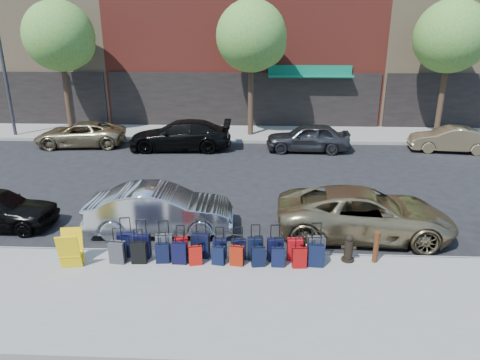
{
  "coord_description": "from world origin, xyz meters",
  "views": [
    {
      "loc": [
        0.98,
        -14.66,
        5.74
      ],
      "look_at": [
        0.39,
        -1.5,
        1.17
      ],
      "focal_mm": 32.0,
      "sensor_mm": 36.0,
      "label": 1
    }
  ],
  "objects_px": {
    "tree_right": "(453,38)",
    "car_near_2": "(364,213)",
    "streetlight": "(5,53)",
    "car_far_3": "(450,139)",
    "fire_hydrant": "(349,249)",
    "car_far_1": "(180,135)",
    "car_far_2": "(308,137)",
    "tree_center": "(254,38)",
    "suitcase_front_5": "(220,248)",
    "tree_left": "(62,38)",
    "car_far_0": "(80,134)",
    "bollard": "(376,247)",
    "display_rack": "(71,249)",
    "car_near_1": "(161,210)"
  },
  "relations": [
    {
      "from": "suitcase_front_5",
      "to": "car_far_1",
      "type": "relative_size",
      "value": 0.16
    },
    {
      "from": "tree_left",
      "to": "car_near_2",
      "type": "xyz_separation_m",
      "value": [
        13.97,
        -12.49,
        -4.71
      ]
    },
    {
      "from": "tree_center",
      "to": "car_near_2",
      "type": "height_order",
      "value": "tree_center"
    },
    {
      "from": "car_far_0",
      "to": "car_far_1",
      "type": "distance_m",
      "value": 5.42
    },
    {
      "from": "tree_center",
      "to": "suitcase_front_5",
      "type": "height_order",
      "value": "tree_center"
    },
    {
      "from": "car_far_3",
      "to": "car_near_1",
      "type": "bearing_deg",
      "value": -44.6
    },
    {
      "from": "fire_hydrant",
      "to": "suitcase_front_5",
      "type": "bearing_deg",
      "value": -173.48
    },
    {
      "from": "suitcase_front_5",
      "to": "bollard",
      "type": "bearing_deg",
      "value": -1.03
    },
    {
      "from": "fire_hydrant",
      "to": "streetlight",
      "type": "bearing_deg",
      "value": 146.77
    },
    {
      "from": "streetlight",
      "to": "car_near_2",
      "type": "distance_m",
      "value": 20.99
    },
    {
      "from": "bollard",
      "to": "car_far_1",
      "type": "relative_size",
      "value": 0.16
    },
    {
      "from": "tree_left",
      "to": "car_far_2",
      "type": "height_order",
      "value": "tree_left"
    },
    {
      "from": "streetlight",
      "to": "car_far_3",
      "type": "xyz_separation_m",
      "value": [
        23.38,
        -2.06,
        -4.03
      ]
    },
    {
      "from": "streetlight",
      "to": "bollard",
      "type": "bearing_deg",
      "value": -39.02
    },
    {
      "from": "car_far_0",
      "to": "car_far_3",
      "type": "bearing_deg",
      "value": 83.63
    },
    {
      "from": "suitcase_front_5",
      "to": "car_far_2",
      "type": "height_order",
      "value": "car_far_2"
    },
    {
      "from": "fire_hydrant",
      "to": "car_far_3",
      "type": "bearing_deg",
      "value": 64.69
    },
    {
      "from": "suitcase_front_5",
      "to": "bollard",
      "type": "xyz_separation_m",
      "value": [
        4.0,
        -0.06,
        0.16
      ]
    },
    {
      "from": "display_rack",
      "to": "car_far_0",
      "type": "bearing_deg",
      "value": 102.19
    },
    {
      "from": "tree_center",
      "to": "car_far_3",
      "type": "height_order",
      "value": "tree_center"
    },
    {
      "from": "car_far_0",
      "to": "tree_right",
      "type": "bearing_deg",
      "value": 91.69
    },
    {
      "from": "tree_center",
      "to": "car_far_3",
      "type": "xyz_separation_m",
      "value": [
        9.94,
        -2.76,
        -4.78
      ]
    },
    {
      "from": "tree_left",
      "to": "streetlight",
      "type": "relative_size",
      "value": 0.91
    },
    {
      "from": "tree_right",
      "to": "tree_left",
      "type": "bearing_deg",
      "value": 180.0
    },
    {
      "from": "tree_left",
      "to": "car_far_1",
      "type": "bearing_deg",
      "value": -23.42
    },
    {
      "from": "tree_left",
      "to": "suitcase_front_5",
      "type": "relative_size",
      "value": 8.52
    },
    {
      "from": "tree_left",
      "to": "tree_center",
      "type": "distance_m",
      "value": 10.5
    },
    {
      "from": "car_near_2",
      "to": "car_far_3",
      "type": "xyz_separation_m",
      "value": [
        6.47,
        9.73,
        -0.07
      ]
    },
    {
      "from": "tree_right",
      "to": "car_near_2",
      "type": "relative_size",
      "value": 1.43
    },
    {
      "from": "car_far_2",
      "to": "car_near_2",
      "type": "bearing_deg",
      "value": 5.49
    },
    {
      "from": "car_near_1",
      "to": "car_far_3",
      "type": "height_order",
      "value": "car_near_1"
    },
    {
      "from": "bollard",
      "to": "car_far_0",
      "type": "xyz_separation_m",
      "value": [
        -12.43,
        11.81,
        0.06
      ]
    },
    {
      "from": "display_rack",
      "to": "suitcase_front_5",
      "type": "bearing_deg",
      "value": 0.41
    },
    {
      "from": "fire_hydrant",
      "to": "car_far_1",
      "type": "xyz_separation_m",
      "value": [
        -6.35,
        11.32,
        0.26
      ]
    },
    {
      "from": "tree_left",
      "to": "tree_right",
      "type": "xyz_separation_m",
      "value": [
        21.0,
        0.0,
        0.0
      ]
    },
    {
      "from": "tree_left",
      "to": "fire_hydrant",
      "type": "distance_m",
      "value": 20.05
    },
    {
      "from": "streetlight",
      "to": "car_near_2",
      "type": "relative_size",
      "value": 1.57
    },
    {
      "from": "tree_center",
      "to": "suitcase_front_5",
      "type": "bearing_deg",
      "value": -92.54
    },
    {
      "from": "suitcase_front_5",
      "to": "car_far_1",
      "type": "height_order",
      "value": "car_far_1"
    },
    {
      "from": "tree_center",
      "to": "car_far_0",
      "type": "distance_m",
      "value": 10.55
    },
    {
      "from": "car_near_2",
      "to": "car_far_0",
      "type": "bearing_deg",
      "value": 54.36
    },
    {
      "from": "tree_left",
      "to": "car_far_0",
      "type": "relative_size",
      "value": 1.58
    },
    {
      "from": "display_rack",
      "to": "car_far_1",
      "type": "xyz_separation_m",
      "value": [
        0.64,
        11.9,
        0.14
      ]
    },
    {
      "from": "tree_center",
      "to": "car_far_0",
      "type": "relative_size",
      "value": 1.58
    },
    {
      "from": "tree_center",
      "to": "bollard",
      "type": "xyz_separation_m",
      "value": [
        3.36,
        -14.32,
        -4.83
      ]
    },
    {
      "from": "tree_right",
      "to": "car_far_0",
      "type": "distance_m",
      "value": 20.29
    },
    {
      "from": "streetlight",
      "to": "car_far_0",
      "type": "bearing_deg",
      "value": -22.48
    },
    {
      "from": "tree_center",
      "to": "car_far_2",
      "type": "xyz_separation_m",
      "value": [
        2.81,
        -3.0,
        -4.7
      ]
    },
    {
      "from": "tree_left",
      "to": "car_near_1",
      "type": "xyz_separation_m",
      "value": [
        7.94,
        -12.52,
        -4.7
      ]
    },
    {
      "from": "tree_center",
      "to": "car_far_1",
      "type": "xyz_separation_m",
      "value": [
        -3.67,
        -2.96,
        -4.66
      ]
    }
  ]
}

